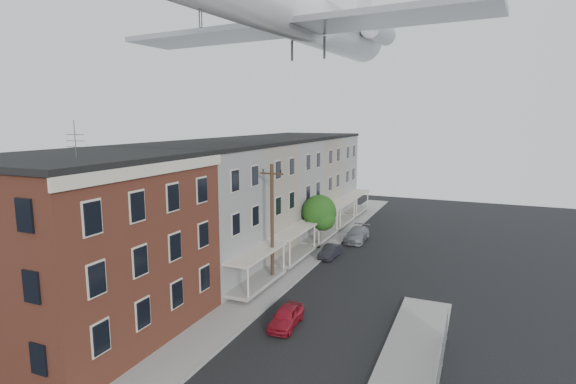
{
  "coord_description": "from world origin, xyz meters",
  "views": [
    {
      "loc": [
        8.03,
        -11.03,
        12.2
      ],
      "look_at": [
        -0.49,
        8.98,
        8.65
      ],
      "focal_mm": 28.0,
      "sensor_mm": 36.0,
      "label": 1
    }
  ],
  "objects_px": {
    "car_near": "(286,317)",
    "airplane": "(306,17)",
    "utility_pole": "(272,223)",
    "street_tree": "(320,214)",
    "car_far": "(357,234)",
    "car_mid": "(330,251)"
  },
  "relations": [
    {
      "from": "utility_pole",
      "to": "car_far",
      "type": "bearing_deg",
      "value": 78.66
    },
    {
      "from": "car_far",
      "to": "airplane",
      "type": "distance_m",
      "value": 21.73
    },
    {
      "from": "street_tree",
      "to": "car_mid",
      "type": "height_order",
      "value": "street_tree"
    },
    {
      "from": "street_tree",
      "to": "car_far",
      "type": "xyz_separation_m",
      "value": [
        2.5,
        4.19,
        -2.76
      ]
    },
    {
      "from": "street_tree",
      "to": "airplane",
      "type": "distance_m",
      "value": 17.4
    },
    {
      "from": "street_tree",
      "to": "car_far",
      "type": "relative_size",
      "value": 1.1
    },
    {
      "from": "airplane",
      "to": "street_tree",
      "type": "bearing_deg",
      "value": 97.19
    },
    {
      "from": "street_tree",
      "to": "airplane",
      "type": "bearing_deg",
      "value": -82.81
    },
    {
      "from": "airplane",
      "to": "utility_pole",
      "type": "bearing_deg",
      "value": -106.78
    },
    {
      "from": "car_near",
      "to": "street_tree",
      "type": "bearing_deg",
      "value": 98.36
    },
    {
      "from": "utility_pole",
      "to": "airplane",
      "type": "distance_m",
      "value": 15.49
    },
    {
      "from": "airplane",
      "to": "car_far",
      "type": "bearing_deg",
      "value": 80.65
    },
    {
      "from": "car_near",
      "to": "airplane",
      "type": "height_order",
      "value": "airplane"
    },
    {
      "from": "utility_pole",
      "to": "street_tree",
      "type": "relative_size",
      "value": 1.73
    },
    {
      "from": "car_near",
      "to": "airplane",
      "type": "relative_size",
      "value": 0.11
    },
    {
      "from": "car_mid",
      "to": "car_far",
      "type": "distance_m",
      "value": 6.27
    },
    {
      "from": "utility_pole",
      "to": "street_tree",
      "type": "height_order",
      "value": "utility_pole"
    },
    {
      "from": "car_mid",
      "to": "airplane",
      "type": "distance_m",
      "value": 19.6
    },
    {
      "from": "street_tree",
      "to": "car_far",
      "type": "distance_m",
      "value": 5.61
    },
    {
      "from": "street_tree",
      "to": "car_near",
      "type": "distance_m",
      "value": 16.52
    },
    {
      "from": "car_far",
      "to": "airplane",
      "type": "bearing_deg",
      "value": -100.34
    },
    {
      "from": "utility_pole",
      "to": "airplane",
      "type": "height_order",
      "value": "airplane"
    }
  ]
}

